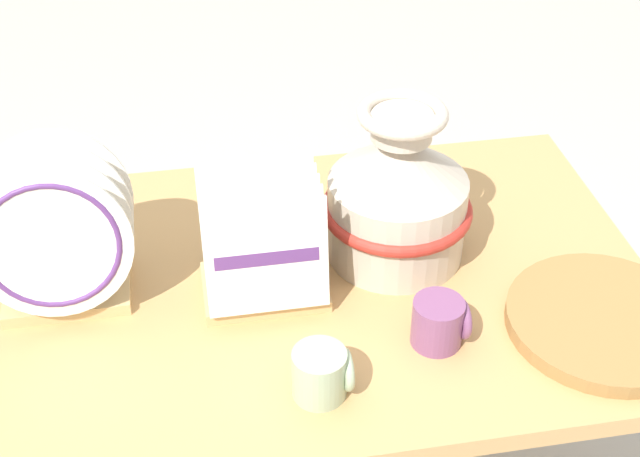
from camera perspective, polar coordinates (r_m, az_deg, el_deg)
display_table at (r=1.64m, az=-0.00°, el=-5.79°), size 1.17×0.80×0.74m
ceramic_vase at (r=1.57m, az=4.99°, el=2.21°), size 0.27×0.27×0.30m
dish_rack_round_plates at (r=1.52m, az=-16.50°, el=-0.85°), size 0.26×0.18×0.28m
dish_rack_square_plates at (r=1.50m, az=-3.68°, el=-1.51°), size 0.21×0.17×0.22m
wicker_charger_stack at (r=1.55m, az=17.73°, el=-5.64°), size 0.32×0.32×0.03m
mug_plum_glaze at (r=1.45m, az=7.69°, el=-5.95°), size 0.09×0.08×0.08m
mug_sage_glaze at (r=1.35m, az=0.15°, el=-9.25°), size 0.09×0.08×0.08m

